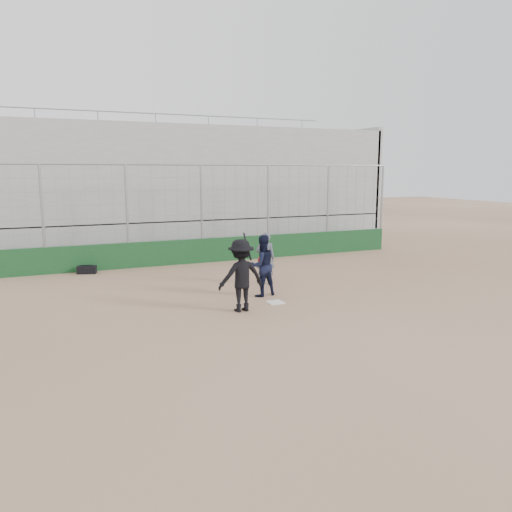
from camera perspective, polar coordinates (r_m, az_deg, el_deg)
name	(u,v)px	position (r m, az deg, el deg)	size (l,w,h in m)	color
ground	(275,303)	(14.49, 2.21, -5.35)	(90.00, 90.00, 0.00)	brown
home_plate	(275,302)	(14.49, 2.21, -5.30)	(0.44, 0.44, 0.02)	white
backstop	(202,239)	(20.72, -6.17, 1.89)	(18.10, 0.25, 4.04)	#123A1A
bleachers	(172,188)	(25.31, -9.62, 7.70)	(20.25, 6.70, 6.98)	gray
batter_at_plate	(241,275)	(13.45, -1.72, -2.23)	(1.30, 0.82, 2.09)	black
catcher_crouched	(262,276)	(15.09, 0.71, -2.29)	(1.03, 0.88, 1.25)	black
umpire	(265,261)	(16.69, 1.07, -0.56)	(0.64, 0.42, 1.57)	#474C5A
equipment_bag	(87,270)	(19.49, -18.77, -1.50)	(0.73, 0.49, 0.33)	black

